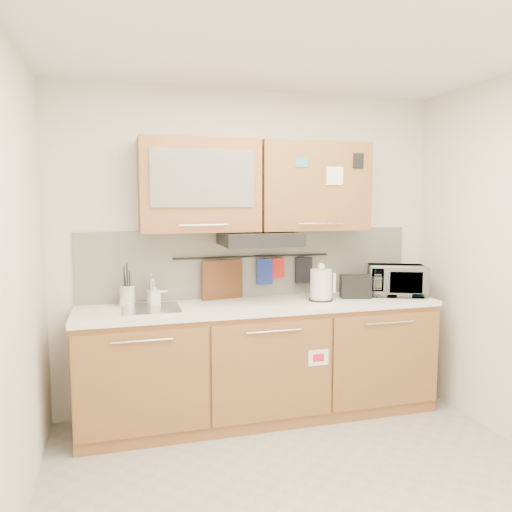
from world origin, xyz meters
TOP-DOWN VIEW (x-y plane):
  - floor at (0.00, 0.00)m, footprint 3.20×3.20m
  - ceiling at (0.00, 0.00)m, footprint 3.20×3.20m
  - wall_back at (0.00, 1.50)m, footprint 3.20×0.00m
  - base_cabinet at (0.00, 1.19)m, footprint 2.80×0.64m
  - countertop at (0.00, 1.19)m, footprint 2.82×0.62m
  - backsplash at (0.00, 1.49)m, footprint 2.80×0.02m
  - upper_cabinets at (-0.00, 1.32)m, footprint 1.82×0.37m
  - range_hood at (0.00, 1.25)m, footprint 0.60×0.46m
  - sink at (-0.85, 1.21)m, footprint 0.42×0.40m
  - utensil_rail at (0.00, 1.45)m, footprint 1.30×0.02m
  - utensil_crock at (-1.01, 1.35)m, footprint 0.14×0.14m
  - kettle at (0.49, 1.17)m, footprint 0.22×0.19m
  - toaster at (0.81, 1.20)m, footprint 0.28×0.21m
  - microwave at (1.19, 1.20)m, footprint 0.54×0.45m
  - soap_bottle at (-0.82, 1.34)m, footprint 0.10×0.10m
  - cutting_board at (-0.26, 1.44)m, footprint 0.34×0.09m
  - oven_mitt at (0.10, 1.44)m, footprint 0.13×0.05m
  - dark_pouch at (0.44, 1.44)m, footprint 0.14×0.06m
  - pot_holder at (0.20, 1.44)m, footprint 0.13×0.04m

SIDE VIEW (x-z plane):
  - floor at x=0.00m, z-range 0.00..0.00m
  - base_cabinet at x=0.00m, z-range -0.03..0.85m
  - countertop at x=0.00m, z-range 0.88..0.92m
  - sink at x=-0.85m, z-range 0.79..1.05m
  - utensil_crock at x=-1.01m, z-range 0.84..1.17m
  - soap_bottle at x=-0.82m, z-range 0.92..1.10m
  - toaster at x=0.81m, z-range 0.92..1.11m
  - cutting_board at x=-0.26m, z-range 0.81..1.24m
  - kettle at x=0.49m, z-range 0.89..1.19m
  - microwave at x=1.19m, z-range 0.92..1.17m
  - dark_pouch at x=0.44m, z-range 1.02..1.24m
  - oven_mitt at x=0.10m, z-range 1.03..1.24m
  - pot_holder at x=0.20m, z-range 1.08..1.24m
  - backsplash at x=0.00m, z-range 0.92..1.48m
  - utensil_rail at x=0.00m, z-range 1.25..1.27m
  - wall_back at x=0.00m, z-range -0.30..2.90m
  - range_hood at x=0.00m, z-range 1.37..1.47m
  - upper_cabinets at x=0.00m, z-range 1.48..2.18m
  - ceiling at x=0.00m, z-range 2.60..2.60m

